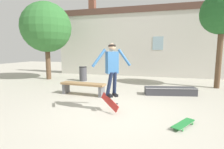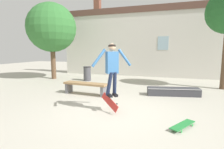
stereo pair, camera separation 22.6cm
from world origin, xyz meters
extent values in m
plane|color=#B2AD9E|center=(0.00, 0.00, 0.00)|extent=(40.00, 40.00, 0.00)
cube|color=beige|center=(0.00, 7.81, 2.22)|extent=(12.98, 0.40, 4.44)
cube|color=brown|center=(0.00, 7.81, 4.66)|extent=(13.63, 0.52, 0.44)
cube|color=brown|center=(-3.82, 7.81, 5.49)|extent=(0.44, 0.44, 1.23)
cube|color=#99B7C6|center=(1.01, 7.60, 2.34)|extent=(0.70, 0.02, 0.90)
cylinder|color=brown|center=(3.96, 4.73, 1.43)|extent=(0.26, 0.26, 2.86)
sphere|color=#235B28|center=(3.96, 4.73, 3.61)|extent=(2.02, 2.02, 2.02)
cylinder|color=brown|center=(-5.73, 4.84, 1.06)|extent=(0.30, 0.30, 2.13)
sphere|color=#337033|center=(-5.73, 4.84, 3.28)|extent=(3.08, 3.08, 3.08)
cube|color=#99754C|center=(-1.85, 1.72, 0.46)|extent=(1.95, 0.59, 0.08)
cube|color=slate|center=(-2.69, 1.77, 0.21)|extent=(0.15, 0.40, 0.42)
cube|color=slate|center=(-1.02, 1.66, 0.21)|extent=(0.15, 0.40, 0.42)
cube|color=#38383D|center=(1.67, 2.70, 0.16)|extent=(2.14, 0.88, 0.32)
cube|color=#B7B7BC|center=(1.72, 2.47, 0.31)|extent=(2.05, 0.45, 0.02)
cylinder|color=#47474C|center=(-3.30, 4.83, 0.44)|extent=(0.45, 0.45, 0.88)
torus|color=black|center=(-3.30, 4.83, 0.86)|extent=(0.49, 0.49, 0.04)
cube|color=teal|center=(-0.13, 0.06, 1.50)|extent=(0.40, 0.38, 0.64)
sphere|color=tan|center=(-0.13, 0.06, 1.94)|extent=(0.30, 0.30, 0.21)
ellipsoid|color=black|center=(-0.13, 0.06, 1.98)|extent=(0.31, 0.31, 0.12)
cylinder|color=#1E2847|center=(-0.06, 0.12, 0.87)|extent=(0.23, 0.33, 0.75)
cube|color=black|center=(-0.05, 0.09, 0.53)|extent=(0.24, 0.27, 0.07)
cylinder|color=#1E2847|center=(-0.20, 0.01, 0.87)|extent=(0.31, 0.27, 0.75)
cube|color=black|center=(-0.18, -0.01, 0.53)|extent=(0.24, 0.27, 0.07)
cylinder|color=teal|center=(0.18, 0.31, 1.64)|extent=(0.39, 0.34, 0.53)
cylinder|color=teal|center=(-0.45, -0.19, 1.64)|extent=(0.39, 0.34, 0.53)
cube|color=red|center=(-0.19, 0.02, 0.32)|extent=(0.69, 0.44, 0.48)
cylinder|color=black|center=(0.06, -0.07, 0.31)|extent=(0.07, 0.07, 0.05)
cylinder|color=black|center=(-0.04, -0.07, 0.12)|extent=(0.07, 0.07, 0.05)
cylinder|color=black|center=(-0.30, 0.19, 0.49)|extent=(0.07, 0.07, 0.05)
cylinder|color=black|center=(-0.40, 0.19, 0.30)|extent=(0.07, 0.07, 0.05)
cube|color=#237F38|center=(1.83, -0.45, 0.07)|extent=(0.63, 0.84, 0.02)
cylinder|color=green|center=(1.87, -0.16, 0.03)|extent=(0.04, 0.05, 0.05)
cylinder|color=green|center=(2.07, -0.29, 0.03)|extent=(0.04, 0.05, 0.05)
cylinder|color=green|center=(1.59, -0.61, 0.03)|extent=(0.04, 0.05, 0.05)
cylinder|color=green|center=(1.79, -0.74, 0.03)|extent=(0.04, 0.05, 0.05)
camera|label=1|loc=(1.24, -4.85, 1.85)|focal=28.00mm
camera|label=2|loc=(1.46, -4.78, 1.85)|focal=28.00mm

